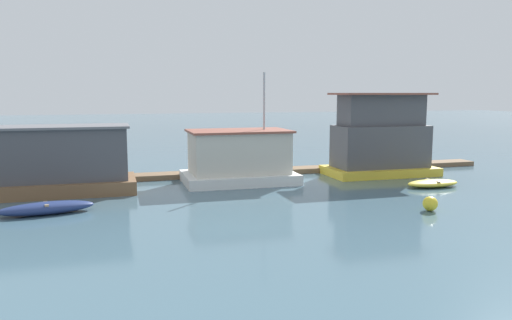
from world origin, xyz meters
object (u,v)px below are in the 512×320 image
object	(u,v)px
houseboat_brown	(60,162)
buoy_yellow	(430,204)
houseboat_yellow	(380,139)
houseboat_white	(239,158)
dinghy_navy	(46,208)
mooring_post_centre	(364,157)
mooring_post_near_left	(204,165)
dinghy_yellow	(433,183)

from	to	relation	value
houseboat_brown	buoy_yellow	distance (m)	18.07
houseboat_yellow	buoy_yellow	xyz separation A→B (m)	(-2.92, -9.39, -1.91)
buoy_yellow	houseboat_white	bearing A→B (deg)	124.47
dinghy_navy	buoy_yellow	distance (m)	16.50
houseboat_brown	mooring_post_centre	distance (m)	18.46
mooring_post_near_left	buoy_yellow	xyz separation A→B (m)	(8.04, -10.73, -0.55)
houseboat_brown	houseboat_white	xyz separation A→B (m)	(9.52, 0.50, -0.22)
houseboat_white	houseboat_yellow	world-z (taller)	houseboat_white
mooring_post_centre	mooring_post_near_left	bearing A→B (deg)	180.00
houseboat_brown	mooring_post_centre	world-z (taller)	houseboat_brown
mooring_post_near_left	houseboat_brown	bearing A→B (deg)	-165.05
houseboat_white	dinghy_navy	xyz separation A→B (m)	(-9.72, -5.16, -1.15)
houseboat_yellow	dinghy_navy	bearing A→B (deg)	-164.09
mooring_post_near_left	mooring_post_centre	bearing A→B (deg)	0.00
houseboat_brown	dinghy_yellow	xyz separation A→B (m)	(19.39, -3.81, -1.43)
dinghy_navy	mooring_post_near_left	bearing A→B (deg)	40.20
dinghy_yellow	mooring_post_centre	distance (m)	6.02
houseboat_yellow	dinghy_yellow	bearing A→B (deg)	-81.62
houseboat_white	dinghy_yellow	world-z (taller)	houseboat_white
dinghy_yellow	mooring_post_near_left	world-z (taller)	mooring_post_near_left
houseboat_brown	houseboat_yellow	bearing A→B (deg)	2.25
houseboat_yellow	mooring_post_near_left	xyz separation A→B (m)	(-10.96, 1.34, -1.35)
houseboat_yellow	buoy_yellow	size ratio (longest dim) A/B	10.48
houseboat_yellow	dinghy_navy	distance (m)	19.78
houseboat_yellow	mooring_post_centre	distance (m)	1.90
mooring_post_near_left	buoy_yellow	distance (m)	13.42
houseboat_white	buoy_yellow	world-z (taller)	houseboat_white
dinghy_navy	dinghy_yellow	bearing A→B (deg)	2.49
dinghy_yellow	houseboat_brown	bearing A→B (deg)	168.90
dinghy_yellow	mooring_post_centre	size ratio (longest dim) A/B	1.61
houseboat_white	buoy_yellow	xyz separation A→B (m)	(6.29, -9.16, -1.09)
houseboat_yellow	dinghy_navy	size ratio (longest dim) A/B	1.70
houseboat_white	houseboat_yellow	xyz separation A→B (m)	(9.20, 0.23, 0.82)
houseboat_white	dinghy_yellow	distance (m)	10.84
houseboat_white	buoy_yellow	size ratio (longest dim) A/B	9.80
houseboat_brown	mooring_post_centre	size ratio (longest dim) A/B	3.90
mooring_post_centre	mooring_post_near_left	distance (m)	10.56
dinghy_yellow	mooring_post_near_left	xyz separation A→B (m)	(-11.63, 5.88, 0.68)
houseboat_brown	mooring_post_centre	bearing A→B (deg)	6.46
houseboat_white	mooring_post_centre	world-z (taller)	houseboat_white
houseboat_brown	dinghy_navy	xyz separation A→B (m)	(-0.20, -4.66, -1.36)
mooring_post_centre	houseboat_white	bearing A→B (deg)	-169.89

